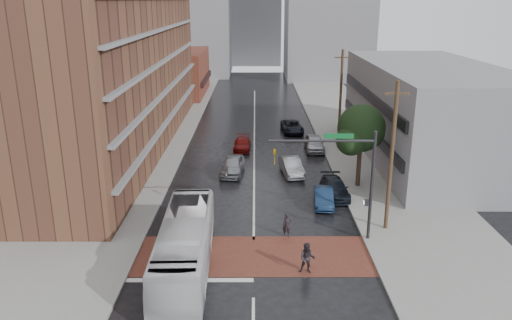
{
  "coord_description": "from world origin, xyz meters",
  "views": [
    {
      "loc": [
        0.1,
        -26.31,
        14.67
      ],
      "look_at": [
        0.15,
        8.39,
        3.5
      ],
      "focal_mm": 35.0,
      "sensor_mm": 36.0,
      "label": 1
    }
  ],
  "objects_px": {
    "pedestrian_b": "(307,258)",
    "car_parked_far": "(314,143)",
    "transit_bus": "(185,245)",
    "car_travel_a": "(233,166)",
    "car_parked_near": "(324,197)",
    "car_parked_mid": "(335,188)",
    "pedestrian_a": "(287,225)",
    "suv_travel": "(292,127)",
    "car_travel_c": "(242,144)",
    "car_travel_b": "(292,167)"
  },
  "relations": [
    {
      "from": "pedestrian_a",
      "to": "suv_travel",
      "type": "distance_m",
      "value": 26.86
    },
    {
      "from": "pedestrian_b",
      "to": "car_travel_c",
      "type": "distance_m",
      "value": 24.67
    },
    {
      "from": "pedestrian_b",
      "to": "car_parked_far",
      "type": "distance_m",
      "value": 24.23
    },
    {
      "from": "pedestrian_b",
      "to": "suv_travel",
      "type": "xyz_separation_m",
      "value": [
        1.37,
        31.27,
        -0.24
      ]
    },
    {
      "from": "car_travel_a",
      "to": "car_parked_far",
      "type": "relative_size",
      "value": 1.0
    },
    {
      "from": "car_travel_b",
      "to": "suv_travel",
      "type": "distance_m",
      "value": 14.71
    },
    {
      "from": "pedestrian_a",
      "to": "car_travel_b",
      "type": "relative_size",
      "value": 0.37
    },
    {
      "from": "car_travel_c",
      "to": "car_parked_near",
      "type": "height_order",
      "value": "car_parked_near"
    },
    {
      "from": "suv_travel",
      "to": "car_parked_mid",
      "type": "xyz_separation_m",
      "value": [
        1.93,
        -19.77,
        -0.01
      ]
    },
    {
      "from": "transit_bus",
      "to": "car_parked_near",
      "type": "xyz_separation_m",
      "value": [
        9.04,
        9.38,
        -0.92
      ]
    },
    {
      "from": "car_parked_mid",
      "to": "pedestrian_b",
      "type": "bearing_deg",
      "value": -107.97
    },
    {
      "from": "car_travel_a",
      "to": "car_parked_near",
      "type": "bearing_deg",
      "value": -38.48
    },
    {
      "from": "pedestrian_b",
      "to": "car_parked_mid",
      "type": "bearing_deg",
      "value": 83.1
    },
    {
      "from": "car_travel_c",
      "to": "car_parked_mid",
      "type": "xyz_separation_m",
      "value": [
        7.54,
        -12.8,
        0.07
      ]
    },
    {
      "from": "car_parked_near",
      "to": "suv_travel",
      "type": "bearing_deg",
      "value": 96.42
    },
    {
      "from": "car_travel_b",
      "to": "car_parked_mid",
      "type": "distance_m",
      "value": 5.92
    },
    {
      "from": "suv_travel",
      "to": "car_parked_mid",
      "type": "relative_size",
      "value": 1.05
    },
    {
      "from": "transit_bus",
      "to": "car_parked_near",
      "type": "bearing_deg",
      "value": 44.48
    },
    {
      "from": "car_parked_near",
      "to": "car_parked_far",
      "type": "bearing_deg",
      "value": 90.54
    },
    {
      "from": "car_travel_c",
      "to": "transit_bus",
      "type": "bearing_deg",
      "value": -93.97
    },
    {
      "from": "car_travel_a",
      "to": "car_parked_mid",
      "type": "relative_size",
      "value": 1.0
    },
    {
      "from": "car_travel_b",
      "to": "car_parked_near",
      "type": "relative_size",
      "value": 1.13
    },
    {
      "from": "pedestrian_a",
      "to": "car_parked_mid",
      "type": "xyz_separation_m",
      "value": [
        4.15,
        7.0,
        -0.14
      ]
    },
    {
      "from": "car_parked_mid",
      "to": "car_parked_far",
      "type": "height_order",
      "value": "car_parked_far"
    },
    {
      "from": "car_travel_a",
      "to": "pedestrian_a",
      "type": "bearing_deg",
      "value": -65.49
    },
    {
      "from": "transit_bus",
      "to": "car_parked_far",
      "type": "height_order",
      "value": "transit_bus"
    },
    {
      "from": "transit_bus",
      "to": "car_travel_a",
      "type": "bearing_deg",
      "value": 81.69
    },
    {
      "from": "car_parked_mid",
      "to": "car_parked_near",
      "type": "bearing_deg",
      "value": -123.52
    },
    {
      "from": "car_travel_c",
      "to": "car_parked_far",
      "type": "xyz_separation_m",
      "value": [
        7.36,
        -0.27,
        0.18
      ]
    },
    {
      "from": "car_travel_b",
      "to": "car_parked_near",
      "type": "distance_m",
      "value": 7.15
    },
    {
      "from": "car_travel_a",
      "to": "car_parked_mid",
      "type": "bearing_deg",
      "value": -26.34
    },
    {
      "from": "transit_bus",
      "to": "car_parked_far",
      "type": "relative_size",
      "value": 2.46
    },
    {
      "from": "pedestrian_b",
      "to": "car_travel_a",
      "type": "relative_size",
      "value": 0.4
    },
    {
      "from": "pedestrian_b",
      "to": "car_travel_a",
      "type": "xyz_separation_m",
      "value": [
        -4.9,
        16.73,
        -0.13
      ]
    },
    {
      "from": "car_travel_a",
      "to": "car_travel_c",
      "type": "height_order",
      "value": "car_travel_a"
    },
    {
      "from": "suv_travel",
      "to": "car_parked_mid",
      "type": "bearing_deg",
      "value": -89.07
    },
    {
      "from": "pedestrian_b",
      "to": "car_parked_mid",
      "type": "distance_m",
      "value": 11.97
    },
    {
      "from": "car_travel_a",
      "to": "pedestrian_b",
      "type": "bearing_deg",
      "value": -67.48
    },
    {
      "from": "car_travel_c",
      "to": "car_parked_mid",
      "type": "bearing_deg",
      "value": -57.26
    },
    {
      "from": "pedestrian_a",
      "to": "car_travel_c",
      "type": "height_order",
      "value": "pedestrian_a"
    },
    {
      "from": "pedestrian_b",
      "to": "car_parked_far",
      "type": "bearing_deg",
      "value": 91.72
    },
    {
      "from": "car_parked_near",
      "to": "pedestrian_a",
      "type": "bearing_deg",
      "value": -116.15
    },
    {
      "from": "car_travel_a",
      "to": "car_parked_near",
      "type": "relative_size",
      "value": 1.18
    },
    {
      "from": "pedestrian_b",
      "to": "car_parked_mid",
      "type": "relative_size",
      "value": 0.39
    },
    {
      "from": "pedestrian_b",
      "to": "car_parked_near",
      "type": "relative_size",
      "value": 0.47
    },
    {
      "from": "pedestrian_a",
      "to": "transit_bus",
      "type": "bearing_deg",
      "value": -136.54
    },
    {
      "from": "pedestrian_a",
      "to": "car_travel_a",
      "type": "xyz_separation_m",
      "value": [
        -4.05,
        12.23,
        -0.03
      ]
    },
    {
      "from": "car_travel_a",
      "to": "suv_travel",
      "type": "relative_size",
      "value": 0.95
    },
    {
      "from": "pedestrian_b",
      "to": "car_parked_near",
      "type": "distance_m",
      "value": 9.96
    },
    {
      "from": "transit_bus",
      "to": "suv_travel",
      "type": "bearing_deg",
      "value": 73.58
    }
  ]
}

